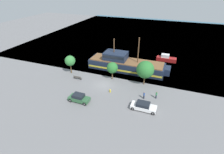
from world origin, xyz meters
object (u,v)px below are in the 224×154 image
fire_hydrant (110,91)px  pedestrian_walking_near (144,95)px  moored_boat_dockside (166,58)px  pirate_ship (125,64)px  bench_promenade_east (77,78)px  parked_car_curb_front (143,106)px  pedestrian_walking_far (156,95)px  parked_car_curb_mid (79,98)px

fire_hydrant → pedestrian_walking_near: (7.08, 0.28, 0.39)m
moored_boat_dockside → pedestrian_walking_near: bearing=-96.1°
fire_hydrant → pirate_ship: bearing=91.3°
pirate_ship → bench_promenade_east: 12.80m
parked_car_curb_front → pedestrian_walking_far: 4.64m
moored_boat_dockside → pedestrian_walking_far: (0.03, -19.85, 0.04)m
parked_car_curb_front → fire_hydrant: 8.27m
pirate_ship → parked_car_curb_front: 16.60m
pirate_ship → pedestrian_walking_far: 14.05m
pirate_ship → moored_boat_dockside: pirate_ship is taller
moored_boat_dockside → bench_promenade_east: bearing=-135.0°
parked_car_curb_mid → pedestrian_walking_far: bearing=24.5°
parked_car_curb_front → parked_car_curb_mid: 12.29m
pedestrian_walking_far → bench_promenade_east: bearing=176.2°
fire_hydrant → pedestrian_walking_near: 7.10m
moored_boat_dockside → bench_promenade_east: size_ratio=2.86×
pirate_ship → parked_car_curb_front: (7.93, -14.56, -0.90)m
parked_car_curb_mid → fire_hydrant: parked_car_curb_mid is taller
parked_car_curb_front → pedestrian_walking_near: size_ratio=2.87×
pirate_ship → fire_hydrant: pirate_ship is taller
pedestrian_walking_far → moored_boat_dockside: bearing=90.1°
fire_hydrant → bench_promenade_east: (-9.28, 2.49, 0.04)m
pirate_ship → pedestrian_walking_far: size_ratio=13.03×
parked_car_curb_mid → pedestrian_walking_near: 12.70m
fire_hydrant → bench_promenade_east: bench_promenade_east is taller
pedestrian_walking_near → parked_car_curb_front: bearing=-79.9°
bench_promenade_east → pedestrian_walking_far: pedestrian_walking_far is taller
bench_promenade_east → pedestrian_walking_far: 18.67m
parked_car_curb_front → parked_car_curb_mid: (-12.13, -1.96, 0.06)m
parked_car_curb_front → pirate_ship: bearing=118.6°
pirate_ship → parked_car_curb_front: pirate_ship is taller
parked_car_curb_mid → bench_promenade_east: (-4.83, 7.53, -0.34)m
parked_car_curb_front → fire_hydrant: bearing=158.1°
parked_car_curb_mid → pedestrian_walking_far: parked_car_curb_mid is taller
parked_car_curb_front → pedestrian_walking_far: size_ratio=2.88×
pedestrian_walking_far → parked_car_curb_front: bearing=-111.0°
parked_car_curb_mid → bench_promenade_east: 8.95m
fire_hydrant → parked_car_curb_front: bearing=-21.9°
fire_hydrant → pedestrian_walking_far: bearing=7.6°
moored_boat_dockside → pedestrian_walking_far: size_ratio=3.49×
fire_hydrant → bench_promenade_east: 9.61m
fire_hydrant → pedestrian_walking_far: pedestrian_walking_far is taller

